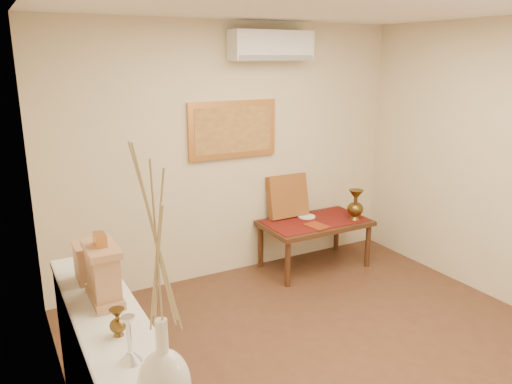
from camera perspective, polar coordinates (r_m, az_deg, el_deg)
floor at (r=4.11m, az=12.25°, el=-19.96°), size 4.50×4.50×0.00m
wall_back at (r=5.35m, az=-2.76°, el=4.53°), size 4.00×0.02×2.70m
wall_left at (r=2.69m, az=-20.57°, el=-7.58°), size 0.02×4.50×2.70m
white_vase at (r=1.88m, az=-11.00°, el=-11.21°), size 0.21×0.21×1.08m
candlestick at (r=2.45m, az=-14.28°, el=-16.01°), size 0.11×0.11×0.23m
brass_urn_small at (r=2.68m, az=-15.56°, el=-13.72°), size 0.09×0.09×0.19m
table_cloth at (r=5.66m, az=6.77°, el=-3.28°), size 1.14×0.59×0.01m
brass_urn_tall at (r=5.72m, az=11.32°, el=-1.06°), size 0.19×0.19×0.42m
plate at (r=5.76m, az=5.80°, el=-2.81°), size 0.20×0.20×0.01m
menu at (r=5.47m, az=6.96°, el=-3.85°), size 0.22×0.28×0.01m
cushion at (r=5.70m, az=3.62°, el=-0.46°), size 0.49×0.20×0.50m
mantel_clock at (r=3.02m, az=-17.07°, el=-8.76°), size 0.17×0.36×0.41m
wooden_chest at (r=3.32m, az=-18.58°, el=-7.58°), size 0.16×0.21×0.24m
low_table at (r=5.68m, az=6.75°, el=-3.94°), size 1.20×0.70×0.55m
painting at (r=5.28m, az=-2.67°, el=7.14°), size 1.00×0.06×0.60m
ac_unit at (r=5.32m, az=1.76°, el=16.38°), size 0.90×0.25×0.30m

